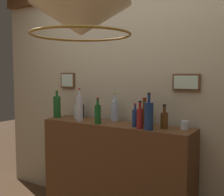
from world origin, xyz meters
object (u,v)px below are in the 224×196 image
at_px(liquor_bottle_whiskey, 140,118).
at_px(liquor_bottle_vermouth, 149,116).
at_px(liquor_bottle_brandy, 98,114).
at_px(liquor_bottle_port, 144,115).
at_px(liquor_bottle_rum, 57,106).
at_px(liquor_bottle_bourbon, 164,120).
at_px(glass_tumbler_rocks, 185,125).
at_px(liquor_bottle_tequila, 115,110).
at_px(liquor_bottle_vodka, 135,118).
at_px(pendant_lamp, 81,21).
at_px(liquor_bottle_scotch, 79,108).
at_px(liquor_bottle_mezcal, 81,110).
at_px(liquor_bottle_rye, 147,117).
at_px(liquor_bottle_gin, 78,111).

height_order(liquor_bottle_whiskey, liquor_bottle_vermouth, liquor_bottle_vermouth).
xyz_separation_m(liquor_bottle_brandy, liquor_bottle_vermouth, (0.54, -0.01, 0.03)).
relative_size(liquor_bottle_port, liquor_bottle_vermouth, 0.79).
bearing_deg(liquor_bottle_vermouth, liquor_bottle_rum, 175.40).
height_order(liquor_bottle_whiskey, liquor_bottle_bourbon, liquor_bottle_whiskey).
bearing_deg(glass_tumbler_rocks, liquor_bottle_whiskey, -153.02).
distance_m(liquor_bottle_tequila, liquor_bottle_vermouth, 0.53).
relative_size(liquor_bottle_port, liquor_bottle_vodka, 1.19).
bearing_deg(liquor_bottle_vermouth, glass_tumbler_rocks, 36.85).
bearing_deg(pendant_lamp, liquor_bottle_rum, 139.90).
relative_size(liquor_bottle_port, pendant_lamp, 0.41).
bearing_deg(liquor_bottle_vodka, liquor_bottle_tequila, 153.34).
bearing_deg(liquor_bottle_tequila, liquor_bottle_bourbon, -9.78).
xyz_separation_m(liquor_bottle_bourbon, liquor_bottle_vermouth, (-0.09, -0.13, 0.05)).
xyz_separation_m(liquor_bottle_whiskey, liquor_bottle_brandy, (-0.45, -0.00, 0.00)).
distance_m(liquor_bottle_scotch, liquor_bottle_vermouth, 0.79).
relative_size(liquor_bottle_mezcal, pendant_lamp, 0.37).
bearing_deg(liquor_bottle_vodka, liquor_bottle_rye, 25.79).
height_order(liquor_bottle_vodka, liquor_bottle_whiskey, liquor_bottle_whiskey).
xyz_separation_m(liquor_bottle_rum, liquor_bottle_tequila, (0.66, 0.13, -0.01)).
relative_size(liquor_bottle_vodka, liquor_bottle_tequila, 0.74).
relative_size(liquor_bottle_vodka, liquor_bottle_vermouth, 0.67).
relative_size(liquor_bottle_brandy, liquor_bottle_bourbon, 1.19).
relative_size(liquor_bottle_port, liquor_bottle_scotch, 0.76).
relative_size(liquor_bottle_whiskey, liquor_bottle_tequila, 0.85).
height_order(liquor_bottle_tequila, glass_tumbler_rocks, liquor_bottle_tequila).
relative_size(liquor_bottle_bourbon, glass_tumbler_rocks, 2.86).
relative_size(liquor_bottle_port, liquor_bottle_brandy, 1.00).
bearing_deg(liquor_bottle_rye, liquor_bottle_tequila, 165.08).
height_order(liquor_bottle_vodka, liquor_bottle_bourbon, same).
bearing_deg(liquor_bottle_port, liquor_bottle_gin, -173.43).
height_order(liquor_bottle_scotch, glass_tumbler_rocks, liquor_bottle_scotch).
bearing_deg(liquor_bottle_tequila, liquor_bottle_port, 1.77).
bearing_deg(pendant_lamp, liquor_bottle_scotch, 129.76).
bearing_deg(glass_tumbler_rocks, liquor_bottle_rum, -175.98).
xyz_separation_m(liquor_bottle_vodka, liquor_bottle_bourbon, (0.26, 0.06, -0.00)).
bearing_deg(liquor_bottle_mezcal, liquor_bottle_gin, -76.47).
relative_size(liquor_bottle_port, liquor_bottle_tequila, 0.88).
relative_size(liquor_bottle_rum, liquor_bottle_vermouth, 0.96).
bearing_deg(glass_tumbler_rocks, liquor_bottle_scotch, -172.09).
xyz_separation_m(liquor_bottle_whiskey, liquor_bottle_scotch, (-0.70, 0.03, 0.04)).
relative_size(liquor_bottle_port, liquor_bottle_whiskey, 1.04).
xyz_separation_m(liquor_bottle_port, liquor_bottle_gin, (-0.75, -0.09, -0.01)).
distance_m(liquor_bottle_whiskey, liquor_bottle_tequila, 0.44).
height_order(liquor_bottle_mezcal, liquor_bottle_whiskey, liquor_bottle_whiskey).
relative_size(liquor_bottle_mezcal, liquor_bottle_tequila, 0.80).
xyz_separation_m(liquor_bottle_gin, pendant_lamp, (0.81, -0.94, 0.72)).
distance_m(liquor_bottle_port, liquor_bottle_bourbon, 0.27).
bearing_deg(liquor_bottle_vermouth, liquor_bottle_rye, 120.15).
distance_m(liquor_bottle_mezcal, liquor_bottle_bourbon, 1.02).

